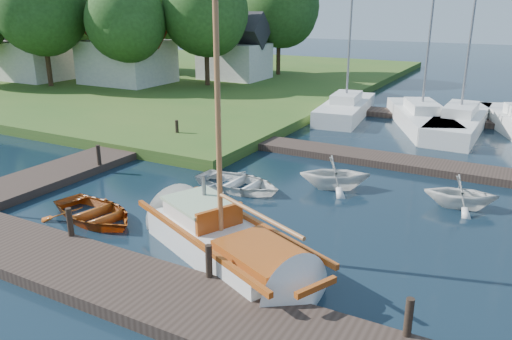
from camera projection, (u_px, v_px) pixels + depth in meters
The scene contains 27 objects.
ground at pixel (256, 204), 16.47m from camera, with size 160.00×160.00×0.00m, color black.
near_dock at pixel (131, 286), 11.43m from camera, with size 18.00×2.20×0.30m, color #32261E.
left_dock at pixel (117, 152), 21.73m from camera, with size 2.20×18.00×0.30m, color #32261E.
far_dock at pixel (372, 158), 20.93m from camera, with size 14.00×1.60×0.30m, color #32261E.
shore at pixel (109, 71), 47.45m from camera, with size 50.00×40.00×0.50m, color #31581D.
mooring_post_1 at pixel (70, 222), 13.45m from camera, with size 0.16×0.16×0.80m, color black.
mooring_post_2 at pixel (209, 261), 11.40m from camera, with size 0.16×0.16×0.80m, color black.
mooring_post_3 at pixel (409, 317), 9.36m from camera, with size 0.16×0.16×0.80m, color black.
mooring_post_4 at pixel (99, 155), 19.43m from camera, with size 0.16×0.16×0.80m, color black.
mooring_post_5 at pixel (177, 128), 23.60m from camera, with size 0.16×0.16×0.80m, color black.
sailboat at pixel (229, 247), 12.86m from camera, with size 7.32×4.75×9.83m.
dinghy at pixel (94, 209), 15.18m from camera, with size 2.38×3.34×0.69m, color #903910.
tender_a at pixel (238, 180), 17.71m from camera, with size 2.36×3.30×0.68m, color silver.
tender_b at pixel (335, 171), 17.72m from camera, with size 2.14×2.48×1.31m, color silver.
tender_d at pixel (462, 190), 16.05m from camera, with size 1.96×2.27×1.19m, color silver.
marina_boat_0 at pixel (346, 107), 29.13m from camera, with size 3.05×7.52×10.62m.
marina_boat_1 at pixel (421, 117), 26.65m from camera, with size 5.30×8.13×9.83m.
marina_boat_2 at pixel (460, 120), 25.84m from camera, with size 2.41×8.55×11.25m.
house_a at pixel (126, 50), 37.96m from camera, with size 6.30×5.00×6.29m.
house_b at pixel (34, 50), 39.99m from camera, with size 5.77×4.50×5.79m.
house_c at pixel (234, 53), 40.35m from camera, with size 5.25×4.00×5.28m.
tree_1 at pixel (42, 7), 35.50m from camera, with size 6.70×6.70×9.20m.
tree_2 at pixel (126, 20), 34.70m from camera, with size 5.83×5.75×7.82m.
tree_3 at pixel (206, 11), 36.04m from camera, with size 6.41×6.38×8.74m.
tree_4 at pixel (154, 3), 42.83m from camera, with size 7.01×7.01×9.66m.
tree_5 at pixel (71, 14), 45.10m from camera, with size 6.00×5.94×8.10m.
tree_7 at pixel (279, 5), 41.67m from camera, with size 6.83×6.83×9.38m.
Camera 1 is at (7.32, -13.40, 6.28)m, focal length 35.00 mm.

